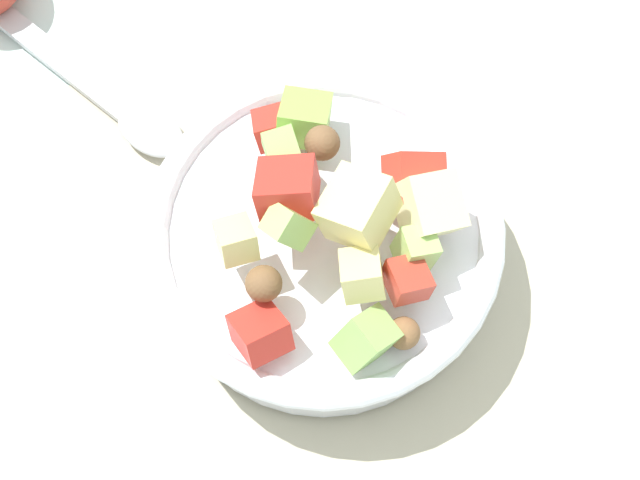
{
  "coord_description": "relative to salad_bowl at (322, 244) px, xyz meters",
  "views": [
    {
      "loc": [
        0.18,
        -0.13,
        0.63
      ],
      "look_at": [
        -0.01,
        -0.0,
        0.05
      ],
      "focal_mm": 53.96,
      "sensor_mm": 36.0,
      "label": 1
    }
  ],
  "objects": [
    {
      "name": "ground_plane",
      "position": [
        0.01,
        0.0,
        -0.05
      ],
      "size": [
        2.4,
        2.4,
        0.0
      ],
      "primitive_type": "plane",
      "color": "silver"
    },
    {
      "name": "placemat",
      "position": [
        0.01,
        0.0,
        -0.05
      ],
      "size": [
        0.47,
        0.32,
        0.01
      ],
      "primitive_type": "cube",
      "color": "#BCB299",
      "rests_on": "ground_plane"
    },
    {
      "name": "salad_bowl",
      "position": [
        0.0,
        0.0,
        0.0
      ],
      "size": [
        0.23,
        0.23,
        0.13
      ],
      "color": "white",
      "rests_on": "placemat"
    },
    {
      "name": "serving_spoon",
      "position": [
        -0.19,
        -0.06,
        -0.04
      ],
      "size": [
        0.19,
        0.08,
        0.01
      ],
      "color": "#B7B7BC",
      "rests_on": "placemat"
    }
  ]
}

